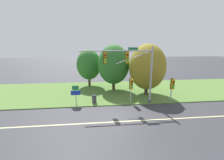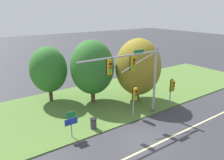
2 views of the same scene
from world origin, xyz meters
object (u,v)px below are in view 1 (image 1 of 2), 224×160
(trash_bin, at_px, (94,99))
(pedestrian_signal_near_kerb, at_px, (173,85))
(tree_left_of_mast, at_px, (114,65))
(tree_behind_signpost, at_px, (147,67))
(tree_nearest_road, at_px, (89,65))
(route_sign_post, at_px, (76,92))
(traffic_signal_mast, at_px, (132,65))
(pedestrian_signal_further_along, at_px, (131,85))

(trash_bin, bearing_deg, pedestrian_signal_near_kerb, -2.53)
(tree_left_of_mast, relative_size, tree_behind_signpost, 0.99)
(tree_behind_signpost, distance_m, trash_bin, 8.35)
(tree_nearest_road, relative_size, tree_left_of_mast, 0.89)
(route_sign_post, xyz_separation_m, trash_bin, (2.08, 0.16, -0.96))
(traffic_signal_mast, distance_m, tree_behind_signpost, 4.37)
(pedestrian_signal_near_kerb, height_order, tree_behind_signpost, tree_behind_signpost)
(tree_nearest_road, xyz_separation_m, trash_bin, (0.85, -7.91, -3.11))
(pedestrian_signal_near_kerb, height_order, tree_nearest_road, tree_nearest_road)
(route_sign_post, distance_m, tree_nearest_road, 8.43)
(pedestrian_signal_further_along, xyz_separation_m, tree_nearest_road, (-5.22, 8.12, 1.49))
(tree_nearest_road, relative_size, trash_bin, 6.52)
(traffic_signal_mast, bearing_deg, pedestrian_signal_further_along, 66.91)
(pedestrian_signal_further_along, bearing_deg, tree_nearest_road, 122.72)
(tree_left_of_mast, height_order, trash_bin, tree_left_of_mast)
(pedestrian_signal_near_kerb, bearing_deg, tree_left_of_mast, 139.58)
(trash_bin, bearing_deg, tree_behind_signpost, 20.04)
(traffic_signal_mast, relative_size, tree_behind_signpost, 1.20)
(pedestrian_signal_near_kerb, relative_size, tree_nearest_road, 0.46)
(traffic_signal_mast, xyz_separation_m, tree_behind_signpost, (2.95, 3.15, -0.68))
(traffic_signal_mast, relative_size, pedestrian_signal_further_along, 2.83)
(tree_nearest_road, bearing_deg, tree_behind_signpost, -33.31)
(route_sign_post, bearing_deg, trash_bin, 4.26)
(pedestrian_signal_near_kerb, xyz_separation_m, tree_behind_signpost, (-2.16, 3.04, 1.81))
(tree_left_of_mast, bearing_deg, tree_nearest_road, 142.99)
(pedestrian_signal_near_kerb, xyz_separation_m, route_sign_post, (-11.43, 0.26, -0.56))
(pedestrian_signal_near_kerb, height_order, route_sign_post, pedestrian_signal_near_kerb)
(tree_behind_signpost, height_order, trash_bin, tree_behind_signpost)
(route_sign_post, height_order, tree_behind_signpost, tree_behind_signpost)
(tree_behind_signpost, bearing_deg, traffic_signal_mast, -133.19)
(pedestrian_signal_further_along, relative_size, tree_behind_signpost, 0.42)
(pedestrian_signal_further_along, bearing_deg, trash_bin, 177.16)
(pedestrian_signal_near_kerb, bearing_deg, route_sign_post, 178.71)
(traffic_signal_mast, relative_size, tree_left_of_mast, 1.22)
(route_sign_post, height_order, trash_bin, route_sign_post)
(route_sign_post, relative_size, tree_behind_signpost, 0.33)
(tree_behind_signpost, bearing_deg, pedestrian_signal_further_along, -134.82)
(traffic_signal_mast, relative_size, route_sign_post, 3.69)
(pedestrian_signal_near_kerb, xyz_separation_m, trash_bin, (-9.35, 0.41, -1.52))
(route_sign_post, xyz_separation_m, tree_behind_signpost, (9.27, 2.78, 2.37))
(traffic_signal_mast, bearing_deg, tree_left_of_mast, 103.40)
(route_sign_post, bearing_deg, tree_nearest_road, 81.31)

